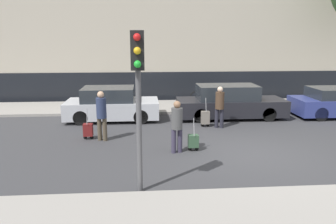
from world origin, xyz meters
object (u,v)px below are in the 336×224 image
at_px(parked_car_1, 230,103).
at_px(pedestrian_right, 220,105).
at_px(pedestrian_left, 101,113).
at_px(traffic_light, 138,81).
at_px(pedestrian_center, 177,124).
at_px(trolley_left, 88,130).
at_px(parked_car_0, 111,105).
at_px(trolley_right, 205,118).
at_px(parked_bicycle, 207,97).
at_px(trolley_center, 193,141).

bearing_deg(parked_car_1, pedestrian_right, -117.34).
bearing_deg(parked_car_1, pedestrian_left, -150.63).
bearing_deg(traffic_light, parked_car_1, 60.98).
bearing_deg(pedestrian_center, pedestrian_left, -44.22).
distance_m(trolley_left, traffic_light, 5.16).
xyz_separation_m(parked_car_0, trolley_left, (-0.56, -2.79, -0.32)).
distance_m(parked_car_0, trolley_right, 4.10).
distance_m(parked_car_0, parked_bicycle, 5.20).
distance_m(pedestrian_center, trolley_right, 3.32).
distance_m(pedestrian_center, traffic_light, 3.33).
bearing_deg(parked_car_0, trolley_left, -101.42).
bearing_deg(traffic_light, parked_car_0, 100.21).
bearing_deg(trolley_center, parked_car_0, 124.36).
bearing_deg(trolley_center, traffic_light, -120.36).
distance_m(trolley_left, parked_bicycle, 7.33).
relative_size(pedestrian_left, trolley_right, 1.48).
relative_size(trolley_left, trolley_center, 1.04).
bearing_deg(trolley_right, parked_car_1, 46.35).
relative_size(parked_car_0, trolley_left, 3.60).
distance_m(pedestrian_left, pedestrian_center, 2.81).
distance_m(trolley_center, trolley_right, 2.95).
bearing_deg(pedestrian_center, pedestrian_right, -139.56).
relative_size(parked_car_1, trolley_right, 4.03).
relative_size(trolley_center, trolley_right, 0.90).
height_order(pedestrian_left, parked_bicycle, pedestrian_left).
height_order(trolley_left, trolley_right, trolley_right).
xyz_separation_m(parked_car_1, parked_bicycle, (-0.55, 2.45, -0.19)).
xyz_separation_m(trolley_right, traffic_light, (-2.55, -5.61, 2.21)).
relative_size(pedestrian_center, traffic_light, 0.45).
bearing_deg(trolley_left, pedestrian_center, -28.63).
xyz_separation_m(pedestrian_left, trolley_right, (3.87, 1.53, -0.61)).
relative_size(trolley_center, traffic_light, 0.29).
relative_size(trolley_left, traffic_light, 0.30).
relative_size(trolley_left, parked_bicycle, 0.62).
relative_size(parked_car_1, trolley_left, 4.30).
bearing_deg(trolley_left, traffic_light, -66.76).
bearing_deg(pedestrian_left, trolley_center, -2.23).
height_order(trolley_left, pedestrian_center, pedestrian_center).
height_order(trolley_center, parked_bicycle, parked_bicycle).
relative_size(pedestrian_right, traffic_light, 0.45).
bearing_deg(pedestrian_right, trolley_left, -146.81).
distance_m(pedestrian_left, pedestrian_right, 4.59).
bearing_deg(parked_bicycle, pedestrian_right, -93.93).
bearing_deg(pedestrian_center, parked_car_0, -75.67).
xyz_separation_m(trolley_center, traffic_light, (-1.64, -2.80, 2.26)).
relative_size(trolley_left, pedestrian_center, 0.67).
height_order(parked_car_1, trolley_left, parked_car_1).
xyz_separation_m(pedestrian_center, traffic_light, (-1.11, -2.67, 1.66)).
bearing_deg(traffic_light, trolley_center, 59.64).
bearing_deg(pedestrian_right, traffic_light, -99.45).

